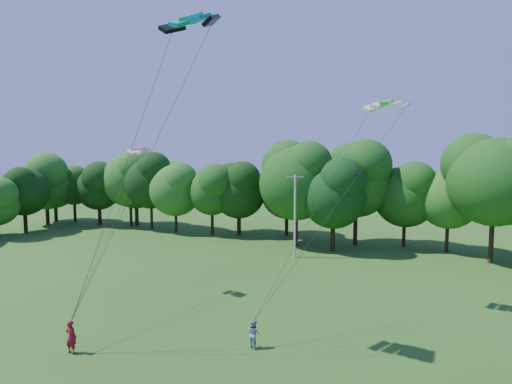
% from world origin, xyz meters
% --- Properties ---
extents(utility_pole, '(1.62, 0.80, 8.75)m').
position_xyz_m(utility_pole, '(-1.60, 27.82, 4.49)').
color(utility_pole, '#B9B9AF').
rests_on(utility_pole, ground).
extents(kite_flyer_left, '(0.71, 0.51, 1.84)m').
position_xyz_m(kite_flyer_left, '(-5.78, 3.28, 0.92)').
color(kite_flyer_left, maroon).
rests_on(kite_flyer_left, ground).
extents(kite_flyer_right, '(0.96, 0.87, 1.60)m').
position_xyz_m(kite_flyer_right, '(2.91, 8.03, 0.80)').
color(kite_flyer_right, '#87A2BB').
rests_on(kite_flyer_right, ground).
extents(kite_teal, '(3.19, 1.52, 0.79)m').
position_xyz_m(kite_teal, '(0.04, 6.56, 17.83)').
color(kite_teal, '#059EA0').
rests_on(kite_teal, ground).
extents(kite_green, '(3.14, 1.76, 0.52)m').
position_xyz_m(kite_green, '(8.58, 16.97, 14.28)').
color(kite_green, green).
rests_on(kite_green, ground).
extents(kite_pink, '(1.93, 1.15, 0.29)m').
position_xyz_m(kite_pink, '(-8.77, 12.44, 11.22)').
color(kite_pink, '#F24375').
rests_on(kite_pink, ground).
extents(tree_back_west, '(7.85, 7.85, 11.42)m').
position_xyz_m(tree_back_west, '(-30.21, 36.19, 7.13)').
color(tree_back_west, '#372616').
rests_on(tree_back_west, ground).
extents(tree_back_center, '(7.78, 7.78, 11.31)m').
position_xyz_m(tree_back_center, '(1.30, 32.45, 7.06)').
color(tree_back_center, '#322013').
rests_on(tree_back_center, ground).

